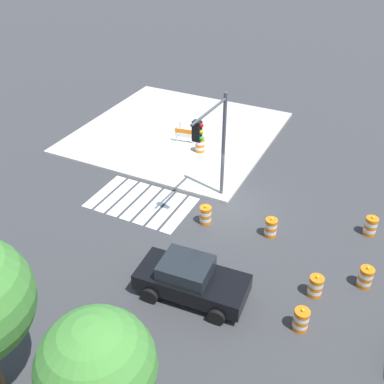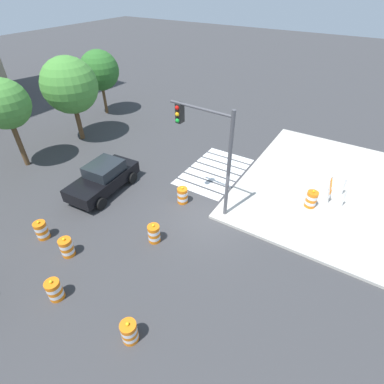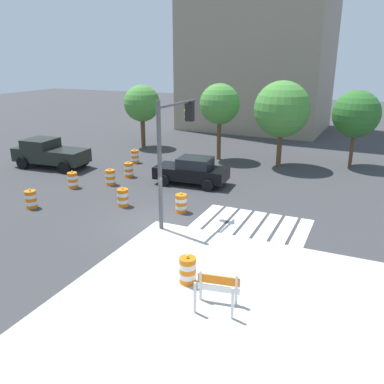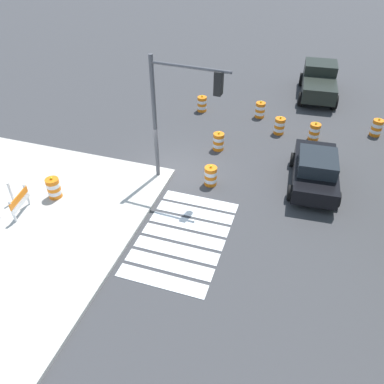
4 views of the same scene
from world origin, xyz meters
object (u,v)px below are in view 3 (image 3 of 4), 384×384
(traffic_barrel_median_near, at_px, (110,177))
(traffic_barrel_lane_center, at_px, (31,199))
(traffic_barrel_opposite_curb, at_px, (129,170))
(construction_barricade, at_px, (217,288))
(pickup_truck, at_px, (48,153))
(street_tree_streetside_mid, at_px, (356,114))
(sports_car, at_px, (192,171))
(traffic_barrel_on_sidewalk, at_px, (188,270))
(traffic_barrel_near_corner, at_px, (73,180))
(traffic_light_pole, at_px, (173,139))
(traffic_barrel_crosswalk_end, at_px, (181,203))
(street_tree_corner_lot, at_px, (282,109))
(street_tree_streetside_far, at_px, (142,104))
(traffic_barrel_far_curb, at_px, (123,197))
(street_tree_streetside_near, at_px, (220,104))
(traffic_barrel_median_far, at_px, (135,156))

(traffic_barrel_median_near, distance_m, traffic_barrel_lane_center, 5.04)
(traffic_barrel_opposite_curb, height_order, construction_barricade, construction_barricade)
(pickup_truck, bearing_deg, street_tree_streetside_mid, 24.70)
(sports_car, relative_size, traffic_barrel_on_sidewalk, 4.33)
(traffic_barrel_near_corner, relative_size, traffic_light_pole, 0.19)
(traffic_barrel_crosswalk_end, distance_m, traffic_barrel_lane_center, 7.60)
(street_tree_corner_lot, bearing_deg, traffic_barrel_opposite_curb, -141.28)
(traffic_barrel_median_near, xyz_separation_m, street_tree_streetside_far, (-3.62, 9.90, 3.11))
(traffic_barrel_near_corner, xyz_separation_m, traffic_barrel_far_curb, (4.35, -1.37, 0.00))
(traffic_barrel_near_corner, distance_m, traffic_barrel_lane_center, 3.50)
(traffic_barrel_crosswalk_end, bearing_deg, street_tree_streetside_near, 100.99)
(traffic_barrel_lane_center, xyz_separation_m, street_tree_streetside_far, (-2.22, 14.75, 3.11))
(traffic_barrel_far_curb, bearing_deg, traffic_barrel_median_far, 117.90)
(sports_car, bearing_deg, street_tree_streetside_far, 135.74)
(traffic_barrel_lane_center, bearing_deg, traffic_barrel_near_corner, 94.53)
(street_tree_streetside_near, bearing_deg, traffic_barrel_lane_center, -110.86)
(traffic_barrel_opposite_curb, bearing_deg, construction_barricade, -47.12)
(traffic_barrel_crosswalk_end, bearing_deg, street_tree_corner_lot, 77.26)
(traffic_barrel_median_far, bearing_deg, street_tree_streetside_far, 114.18)
(construction_barricade, bearing_deg, pickup_truck, 146.93)
(traffic_light_pole, height_order, street_tree_streetside_mid, traffic_light_pole)
(traffic_barrel_median_far, bearing_deg, sports_car, -26.69)
(traffic_barrel_lane_center, relative_size, street_tree_corner_lot, 0.18)
(street_tree_corner_lot, bearing_deg, traffic_barrel_median_far, -161.08)
(traffic_barrel_median_near, bearing_deg, traffic_barrel_crosswalk_end, -21.55)
(traffic_barrel_opposite_curb, bearing_deg, traffic_barrel_crosswalk_end, -36.08)
(traffic_barrel_median_near, distance_m, street_tree_corner_lot, 12.14)
(traffic_barrel_opposite_curb, height_order, street_tree_streetside_mid, street_tree_streetside_mid)
(traffic_barrel_median_near, distance_m, traffic_barrel_median_far, 5.23)
(street_tree_streetside_mid, bearing_deg, traffic_barrel_crosswalk_end, -118.88)
(traffic_barrel_near_corner, bearing_deg, traffic_barrel_median_near, 39.08)
(traffic_barrel_near_corner, bearing_deg, street_tree_corner_lot, 44.58)
(pickup_truck, distance_m, construction_barricade, 19.58)
(traffic_barrel_far_curb, distance_m, street_tree_corner_lot, 12.80)
(street_tree_streetside_near, height_order, street_tree_corner_lot, street_tree_corner_lot)
(traffic_barrel_on_sidewalk, bearing_deg, street_tree_streetside_far, 124.50)
(traffic_barrel_opposite_curb, bearing_deg, traffic_barrel_median_near, -92.70)
(traffic_barrel_median_near, bearing_deg, traffic_barrel_near_corner, -140.92)
(traffic_barrel_median_far, bearing_deg, traffic_light_pole, -49.20)
(traffic_barrel_far_curb, bearing_deg, traffic_barrel_median_near, 134.49)
(traffic_barrel_median_far, distance_m, traffic_barrel_on_sidewalk, 16.82)
(traffic_barrel_median_near, relative_size, traffic_light_pole, 0.19)
(construction_barricade, bearing_deg, traffic_barrel_far_curb, 139.99)
(traffic_barrel_median_near, relative_size, street_tree_corner_lot, 0.18)
(traffic_barrel_near_corner, distance_m, traffic_barrel_median_near, 2.16)
(pickup_truck, bearing_deg, traffic_barrel_far_curb, -26.15)
(traffic_barrel_crosswalk_end, bearing_deg, traffic_barrel_median_far, 134.52)
(traffic_barrel_on_sidewalk, bearing_deg, street_tree_streetside_mid, 78.36)
(traffic_barrel_median_near, bearing_deg, street_tree_corner_lot, 45.60)
(sports_car, xyz_separation_m, traffic_barrel_on_sidewalk, (4.50, -10.38, -0.21))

